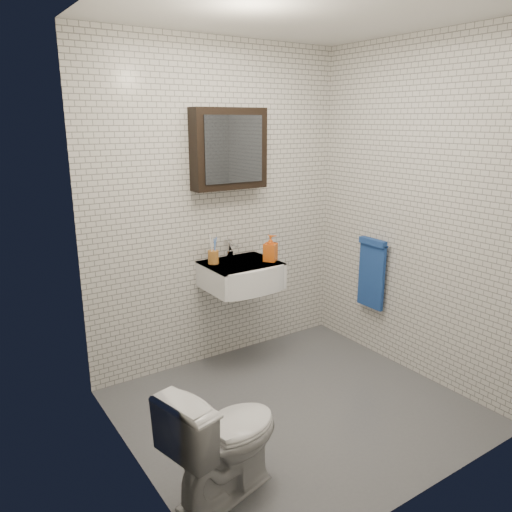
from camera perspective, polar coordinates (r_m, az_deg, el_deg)
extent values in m
cube|color=#515359|center=(3.58, 4.55, -16.93)|extent=(2.20, 2.00, 0.01)
cube|color=silver|center=(3.91, -4.18, 5.54)|extent=(2.20, 0.02, 2.50)
cube|color=silver|center=(2.43, 19.92, -1.48)|extent=(2.20, 0.02, 2.50)
cube|color=silver|center=(2.58, -14.45, -0.09)|extent=(0.02, 2.00, 2.50)
cube|color=silver|center=(3.87, 17.89, 4.73)|extent=(0.02, 2.00, 2.50)
cube|color=white|center=(3.08, 5.63, 26.23)|extent=(2.20, 2.00, 0.02)
cube|color=white|center=(3.87, -1.74, -2.17)|extent=(0.55, 0.45, 0.20)
cylinder|color=silver|center=(3.86, -1.91, -0.85)|extent=(0.31, 0.31, 0.02)
cylinder|color=silver|center=(3.86, -1.91, -0.73)|extent=(0.04, 0.04, 0.01)
cube|color=white|center=(3.84, -1.76, -0.82)|extent=(0.55, 0.45, 0.01)
cylinder|color=silver|center=(3.97, -3.02, 0.22)|extent=(0.06, 0.06, 0.06)
cylinder|color=silver|center=(3.95, -3.04, 1.06)|extent=(0.03, 0.03, 0.08)
cylinder|color=silver|center=(3.90, -2.59, 1.31)|extent=(0.02, 0.12, 0.02)
cube|color=silver|center=(3.97, -3.27, 1.92)|extent=(0.02, 0.09, 0.01)
cube|color=black|center=(3.83, -3.12, 12.12)|extent=(0.60, 0.14, 0.60)
cube|color=#3F444C|center=(3.76, -2.52, 12.07)|extent=(0.49, 0.01, 0.49)
cylinder|color=silver|center=(4.13, 13.43, 1.41)|extent=(0.02, 0.30, 0.02)
cylinder|color=silver|center=(4.23, 12.34, 1.80)|extent=(0.04, 0.02, 0.02)
cylinder|color=silver|center=(4.06, 14.95, 1.08)|extent=(0.04, 0.02, 0.02)
cube|color=#22429E|center=(4.19, 13.06, -2.20)|extent=(0.03, 0.26, 0.54)
cube|color=#22429E|center=(4.11, 13.20, 1.57)|extent=(0.05, 0.26, 0.05)
cylinder|color=#A8692A|center=(3.81, -4.90, -0.13)|extent=(0.10, 0.10, 0.10)
cylinder|color=white|center=(3.78, -5.05, 0.78)|extent=(0.02, 0.03, 0.20)
cylinder|color=#457ADF|center=(3.79, -4.70, 0.70)|extent=(0.02, 0.02, 0.18)
cylinder|color=white|center=(3.80, -5.10, 0.96)|extent=(0.02, 0.04, 0.20)
cylinder|color=#457ADF|center=(3.81, -4.76, 0.84)|extent=(0.03, 0.04, 0.18)
imported|color=#EC4A18|center=(3.85, 1.66, 0.91)|extent=(0.13, 0.13, 0.21)
imported|color=silver|center=(2.74, -3.64, -20.04)|extent=(0.72, 0.51, 0.66)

